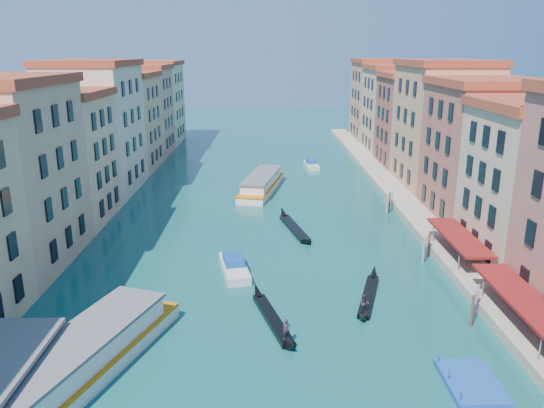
{
  "coord_description": "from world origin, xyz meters",
  "views": [
    {
      "loc": [
        1.26,
        -14.65,
        22.29
      ],
      "look_at": [
        2.02,
        41.25,
        6.1
      ],
      "focal_mm": 35.0,
      "sensor_mm": 36.0,
      "label": 1
    }
  ],
  "objects_px": {
    "vaporetto_near": "(79,361)",
    "vaporetto_far": "(262,183)",
    "gondola_fore": "(272,317)",
    "gondola_right": "(368,295)",
    "blue_dock": "(471,382)"
  },
  "relations": [
    {
      "from": "vaporetto_near",
      "to": "vaporetto_far",
      "type": "distance_m",
      "value": 53.77
    },
    {
      "from": "vaporetto_far",
      "to": "gondola_fore",
      "type": "height_order",
      "value": "vaporetto_far"
    },
    {
      "from": "vaporetto_near",
      "to": "gondola_fore",
      "type": "distance_m",
      "value": 15.85
    },
    {
      "from": "vaporetto_near",
      "to": "gondola_fore",
      "type": "relative_size",
      "value": 1.8
    },
    {
      "from": "vaporetto_near",
      "to": "gondola_right",
      "type": "height_order",
      "value": "vaporetto_near"
    },
    {
      "from": "blue_dock",
      "to": "gondola_right",
      "type": "bearing_deg",
      "value": 109.07
    },
    {
      "from": "vaporetto_near",
      "to": "gondola_fore",
      "type": "bearing_deg",
      "value": 49.25
    },
    {
      "from": "vaporetto_near",
      "to": "vaporetto_far",
      "type": "xyz_separation_m",
      "value": [
        12.57,
        52.29,
        -0.13
      ]
    },
    {
      "from": "vaporetto_near",
      "to": "blue_dock",
      "type": "xyz_separation_m",
      "value": [
        27.34,
        -1.28,
        -1.15
      ]
    },
    {
      "from": "vaporetto_near",
      "to": "blue_dock",
      "type": "height_order",
      "value": "vaporetto_near"
    },
    {
      "from": "gondola_fore",
      "to": "blue_dock",
      "type": "height_order",
      "value": "gondola_fore"
    },
    {
      "from": "gondola_fore",
      "to": "gondola_right",
      "type": "xyz_separation_m",
      "value": [
        9.0,
        4.12,
        0.04
      ]
    },
    {
      "from": "gondola_fore",
      "to": "gondola_right",
      "type": "height_order",
      "value": "gondola_fore"
    },
    {
      "from": "gondola_right",
      "to": "vaporetto_near",
      "type": "bearing_deg",
      "value": -135.23
    },
    {
      "from": "vaporetto_near",
      "to": "vaporetto_far",
      "type": "height_order",
      "value": "vaporetto_near"
    }
  ]
}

